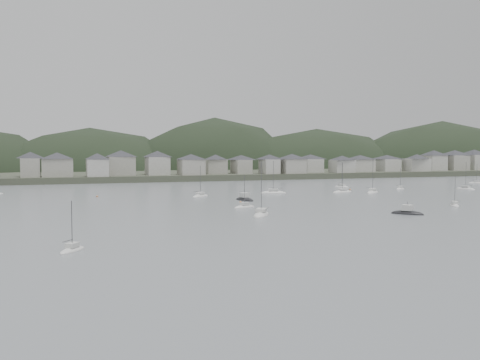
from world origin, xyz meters
name	(u,v)px	position (x,y,z in m)	size (l,w,h in m)	color
ground	(372,233)	(0.00, 0.00, 0.00)	(900.00, 900.00, 0.00)	slate
far_shore_land	(136,170)	(0.00, 295.00, 1.50)	(900.00, 250.00, 3.00)	#383D2D
forested_ridge	(149,191)	(4.83, 269.40, -11.28)	(851.55, 103.94, 102.57)	black
waterfront_town	(263,163)	(50.59, 183.34, 8.66)	(451.48, 28.46, 12.92)	gray
sailboat_lead	(400,189)	(73.31, 93.81, 0.18)	(6.54, 5.39, 8.93)	silver
moored_fleet	(226,204)	(-9.56, 60.11, 0.18)	(267.89, 177.67, 13.76)	silver
motor_launch_near	(407,213)	(24.77, 23.21, 0.29)	(7.17, 8.00, 3.90)	black
motor_launch_far	(245,199)	(-0.19, 70.19, 0.29)	(4.97, 8.99, 4.02)	black
mooring_buoys	(289,203)	(8.24, 55.46, 0.15)	(165.06, 97.47, 0.70)	#C77842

